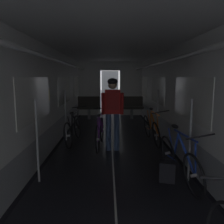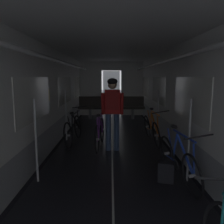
% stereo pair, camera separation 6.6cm
% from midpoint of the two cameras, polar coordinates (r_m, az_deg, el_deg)
% --- Properties ---
extents(train_car_shell, '(3.14, 12.34, 2.57)m').
position_cam_midpoint_polar(train_car_shell, '(5.22, 0.39, 7.98)').
color(train_car_shell, black).
rests_on(train_car_shell, ground).
extents(bench_seat_far_left, '(0.98, 0.51, 0.95)m').
position_cam_midpoint_polar(bench_seat_far_left, '(9.80, -5.22, 1.61)').
color(bench_seat_far_left, gray).
rests_on(bench_seat_far_left, ground).
extents(bench_seat_far_right, '(0.98, 0.51, 0.95)m').
position_cam_midpoint_polar(bench_seat_far_right, '(9.81, 5.31, 1.62)').
color(bench_seat_far_right, gray).
rests_on(bench_seat_far_right, ground).
extents(bicycle_orange, '(0.46, 1.70, 0.96)m').
position_cam_midpoint_polar(bicycle_orange, '(6.33, 10.06, -4.07)').
color(bicycle_orange, black).
rests_on(bicycle_orange, ground).
extents(bicycle_black, '(0.48, 1.69, 0.96)m').
position_cam_midpoint_polar(bicycle_black, '(6.26, -9.18, -4.17)').
color(bicycle_black, black).
rests_on(bicycle_black, ground).
extents(bicycle_blue, '(0.51, 1.69, 0.95)m').
position_cam_midpoint_polar(bicycle_blue, '(4.10, 16.41, -11.30)').
color(bicycle_blue, black).
rests_on(bicycle_blue, ground).
extents(person_cyclist_aisle, '(0.53, 0.39, 1.73)m').
position_cam_midpoint_polar(person_cyclist_aisle, '(5.44, 0.45, 1.39)').
color(person_cyclist_aisle, '#384C75').
rests_on(person_cyclist_aisle, ground).
extents(bicycle_purple_in_aisle, '(0.44, 1.69, 0.94)m').
position_cam_midpoint_polar(bicycle_purple_in_aisle, '(5.83, -2.68, -5.00)').
color(bicycle_purple_in_aisle, black).
rests_on(bicycle_purple_in_aisle, ground).
extents(backpack_on_floor, '(0.30, 0.26, 0.34)m').
position_cam_midpoint_polar(backpack_on_floor, '(4.14, 13.59, -14.13)').
color(backpack_on_floor, black).
rests_on(backpack_on_floor, ground).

